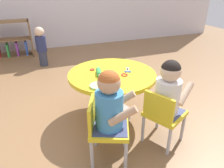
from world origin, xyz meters
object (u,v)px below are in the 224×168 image
(craft_table, at_px, (112,83))
(craft_scissors, at_px, (128,71))
(child_chair_left, at_px, (105,127))
(rolling_pin, at_px, (99,72))
(seated_child_right, at_px, (168,89))
(child_chair_right, at_px, (163,114))
(toddler_standing, at_px, (41,45))
(seated_child_left, at_px, (110,103))
(bookshelf_low, at_px, (6,42))

(craft_table, distance_m, craft_scissors, 0.21)
(craft_table, distance_m, child_chair_left, 0.63)
(rolling_pin, distance_m, craft_scissors, 0.31)
(seated_child_right, bearing_deg, child_chair_right, -152.88)
(child_chair_left, bearing_deg, toddler_standing, 97.31)
(seated_child_left, xyz_separation_m, bookshelf_low, (-0.95, 3.13, -0.22))
(seated_child_right, bearing_deg, toddler_standing, 109.90)
(child_chair_left, distance_m, child_chair_right, 0.53)
(seated_child_right, bearing_deg, craft_table, 117.59)
(child_chair_right, xyz_separation_m, rolling_pin, (-0.39, 0.58, 0.22))
(seated_child_left, xyz_separation_m, rolling_pin, (0.10, 0.59, -0.00))
(craft_table, xyz_separation_m, child_chair_left, (-0.27, -0.56, -0.08))
(child_chair_right, bearing_deg, seated_child_left, -179.29)
(seated_child_left, relative_size, craft_scissors, 3.58)
(bookshelf_low, relative_size, toddler_standing, 1.38)
(child_chair_left, relative_size, seated_child_right, 1.05)
(seated_child_left, relative_size, bookshelf_low, 0.55)
(child_chair_right, height_order, seated_child_right, seated_child_right)
(seated_child_right, distance_m, craft_scissors, 0.56)
(craft_table, distance_m, bookshelf_low, 2.81)
(craft_table, bearing_deg, rolling_pin, 176.29)
(child_chair_left, height_order, toddler_standing, toddler_standing)
(toddler_standing, height_order, craft_scissors, toddler_standing)
(seated_child_right, distance_m, rolling_pin, 0.71)
(seated_child_left, bearing_deg, toddler_standing, 98.11)
(bookshelf_low, distance_m, craft_scissors, 2.90)
(child_chair_left, distance_m, seated_child_left, 0.23)
(child_chair_right, height_order, toddler_standing, toddler_standing)
(seated_child_left, relative_size, rolling_pin, 2.22)
(craft_table, bearing_deg, toddler_standing, 107.45)
(seated_child_left, bearing_deg, craft_table, 67.69)
(child_chair_left, bearing_deg, seated_child_right, 0.90)
(craft_table, bearing_deg, child_chair_right, -66.06)
(bookshelf_low, bearing_deg, child_chair_left, -73.64)
(seated_child_right, relative_size, craft_scissors, 3.58)
(child_chair_right, height_order, craft_scissors, child_chair_right)
(child_chair_right, bearing_deg, child_chair_left, 178.99)
(child_chair_left, xyz_separation_m, craft_scissors, (0.44, 0.55, 0.20))
(craft_table, height_order, child_chair_left, child_chair_left)
(seated_child_left, xyz_separation_m, toddler_standing, (-0.35, 2.44, -0.17))
(toddler_standing, xyz_separation_m, rolling_pin, (0.45, -1.85, 0.17))
(craft_table, height_order, bookshelf_low, bookshelf_low)
(craft_scissors, bearing_deg, toddler_standing, 111.97)
(bookshelf_low, bearing_deg, craft_scissors, -62.05)
(rolling_pin, bearing_deg, toddler_standing, 103.62)
(child_chair_left, distance_m, bookshelf_low, 3.24)
(toddler_standing, relative_size, craft_scissors, 4.72)
(seated_child_left, bearing_deg, craft_scissors, 54.36)
(child_chair_left, xyz_separation_m, child_chair_right, (0.53, -0.01, 0.00))
(child_chair_right, bearing_deg, craft_scissors, 98.49)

